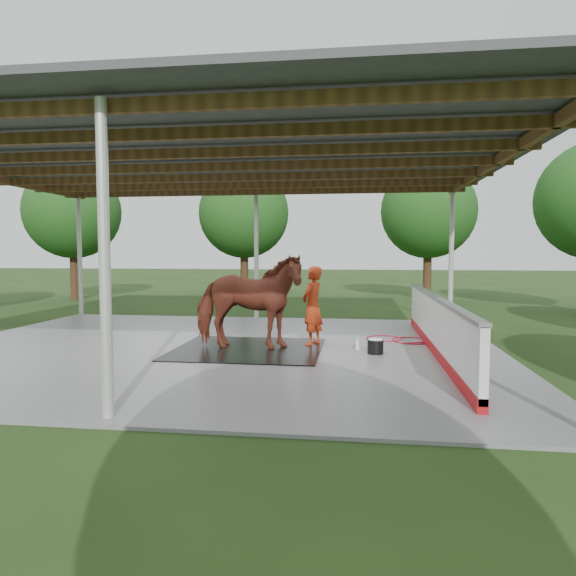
# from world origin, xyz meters

# --- Properties ---
(ground) EXTENTS (100.00, 100.00, 0.00)m
(ground) POSITION_xyz_m (0.00, 0.00, 0.00)
(ground) COLOR #1E3814
(concrete_slab) EXTENTS (12.00, 10.00, 0.05)m
(concrete_slab) POSITION_xyz_m (0.00, 0.00, 0.03)
(concrete_slab) COLOR slate
(concrete_slab) RESTS_ON ground
(pavilion_structure) EXTENTS (12.60, 10.60, 4.05)m
(pavilion_structure) POSITION_xyz_m (0.00, -0.00, 3.97)
(pavilion_structure) COLOR beige
(pavilion_structure) RESTS_ON ground
(dasher_board) EXTENTS (0.16, 8.00, 1.15)m
(dasher_board) POSITION_xyz_m (4.60, 0.00, 0.59)
(dasher_board) COLOR #A80E13
(dasher_board) RESTS_ON concrete_slab
(tree_belt) EXTENTS (28.00, 28.00, 5.80)m
(tree_belt) POSITION_xyz_m (0.30, 0.90, 3.79)
(tree_belt) COLOR #382314
(tree_belt) RESTS_ON ground
(rubber_mat) EXTENTS (3.03, 2.84, 0.02)m
(rubber_mat) POSITION_xyz_m (0.79, -0.18, 0.06)
(rubber_mat) COLOR black
(rubber_mat) RESTS_ON concrete_slab
(horse) EXTENTS (2.33, 1.08, 1.96)m
(horse) POSITION_xyz_m (0.79, -0.18, 1.05)
(horse) COLOR maroon
(horse) RESTS_ON rubber_mat
(handler) EXTENTS (0.63, 0.74, 1.72)m
(handler) POSITION_xyz_m (2.07, 0.50, 0.91)
(handler) COLOR #AC2F12
(handler) RESTS_ON concrete_slab
(wash_bucket) EXTENTS (0.32, 0.32, 0.30)m
(wash_bucket) POSITION_xyz_m (3.40, -0.27, 0.20)
(wash_bucket) COLOR black
(wash_bucket) RESTS_ON concrete_slab
(soap_bottle_a) EXTENTS (0.15, 0.15, 0.29)m
(soap_bottle_a) POSITION_xyz_m (3.04, 0.00, 0.19)
(soap_bottle_a) COLOR silver
(soap_bottle_a) RESTS_ON concrete_slab
(soap_bottle_b) EXTENTS (0.11, 0.12, 0.21)m
(soap_bottle_b) POSITION_xyz_m (3.02, 0.17, 0.16)
(soap_bottle_b) COLOR #338CD8
(soap_bottle_b) RESTS_ON concrete_slab
(hose_coil) EXTENTS (1.95, 1.10, 0.02)m
(hose_coil) POSITION_xyz_m (4.03, 1.40, 0.06)
(hose_coil) COLOR red
(hose_coil) RESTS_ON concrete_slab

